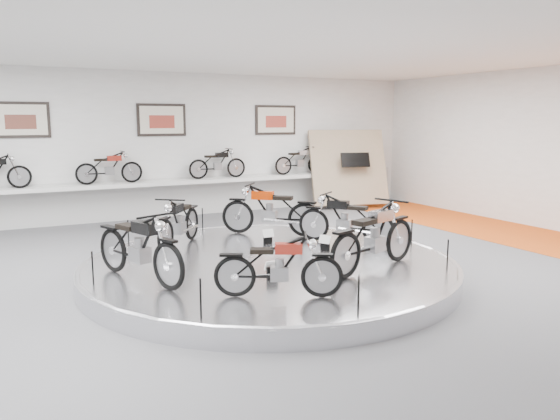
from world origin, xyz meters
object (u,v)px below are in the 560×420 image
display_platform (270,268)px  bike_e (278,266)px  bike_a (345,219)px  bike_d (139,246)px  bike_f (374,236)px  bike_b (271,210)px  bike_c (179,222)px  shelf (166,183)px

display_platform → bike_e: bike_e is taller
bike_a → bike_d: bike_d is taller
bike_f → bike_b: bearing=76.6°
bike_d → bike_f: bike_f is taller
bike_c → bike_d: (-1.19, -1.87, 0.04)m
bike_b → bike_c: bearing=47.4°
shelf → bike_e: bearing=-95.5°
bike_b → bike_a: bearing=164.6°
bike_d → bike_f: (3.50, -1.11, 0.02)m
shelf → bike_d: size_ratio=6.07×
bike_c → bike_f: (2.31, -2.99, 0.06)m
bike_c → bike_a: bearing=105.9°
display_platform → bike_c: 2.08m
bike_d → shelf: bearing=140.1°
display_platform → bike_b: (0.94, 1.85, 0.69)m
bike_b → bike_c: (-2.03, -0.20, -0.04)m
bike_a → shelf: bearing=-18.8°
bike_b → bike_e: bike_b is taller
bike_e → bike_f: 2.09m
bike_b → bike_e: 4.12m
shelf → bike_d: (-2.29, -6.62, -0.17)m
bike_b → bike_c: bike_b is taller
bike_e → bike_f: bike_f is taller
display_platform → bike_b: 2.19m
display_platform → bike_e: 2.13m
bike_c → bike_e: 3.55m
bike_a → bike_c: 3.20m
display_platform → bike_f: (1.21, -1.34, 0.70)m
bike_b → display_platform: bearing=104.9°
bike_b → bike_e: bearing=106.8°
display_platform → bike_c: bike_c is taller
shelf → bike_c: bike_c is taller
bike_a → bike_b: 1.69m
bike_b → bike_d: size_ratio=1.01×
shelf → bike_f: (1.21, -7.74, -0.15)m
display_platform → shelf: bearing=90.0°
display_platform → bike_d: bike_d is taller
bike_e → bike_d: bearing=160.7°
shelf → bike_b: (0.94, -4.55, -0.16)m
bike_d → bike_c: bearing=126.7°
bike_f → shelf: bearing=80.5°
display_platform → bike_a: 2.01m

